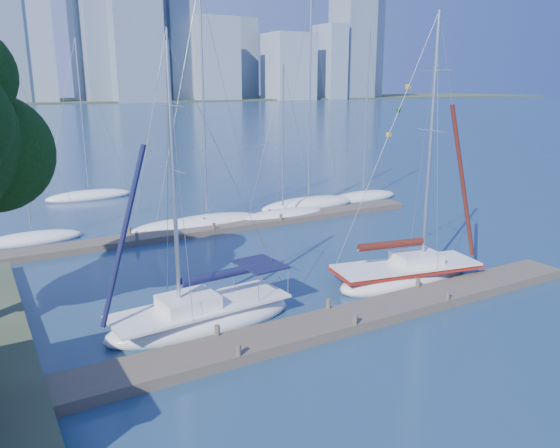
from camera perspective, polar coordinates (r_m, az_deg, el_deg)
ground at (r=22.50m, az=6.37°, el=-10.47°), size 700.00×700.00×0.00m
near_dock at (r=22.42m, az=6.39°, el=-10.01°), size 26.00×2.00×0.40m
far_dock at (r=36.54m, az=-5.97°, el=-0.34°), size 30.00×1.80×0.36m
sailboat_navy at (r=22.16m, az=-8.27°, el=-8.38°), size 7.94×3.12×11.44m
sailboat_maroon at (r=27.35m, az=13.12°, el=-3.76°), size 8.11×3.92×13.15m
bg_boat_0 at (r=36.77m, az=-24.44°, el=-1.41°), size 5.89×2.18×10.88m
bg_boat_1 at (r=36.91m, az=-10.80°, el=-0.23°), size 6.42×3.41×13.15m
bg_boat_2 at (r=37.53m, az=-7.59°, el=0.20°), size 8.37×4.40×15.98m
bg_boat_3 at (r=39.34m, az=0.31°, el=0.90°), size 7.16×4.12×11.09m
bg_boat_4 at (r=42.92m, az=3.00°, el=2.12°), size 8.63×5.45×16.56m
bg_boat_5 at (r=46.43m, az=8.69°, el=2.87°), size 6.90×4.35×14.08m
bg_boat_6 at (r=49.09m, az=-19.32°, el=2.83°), size 7.36×3.66×13.36m
skyline at (r=309.63m, az=-25.09°, el=18.11°), size 503.95×51.31×120.19m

